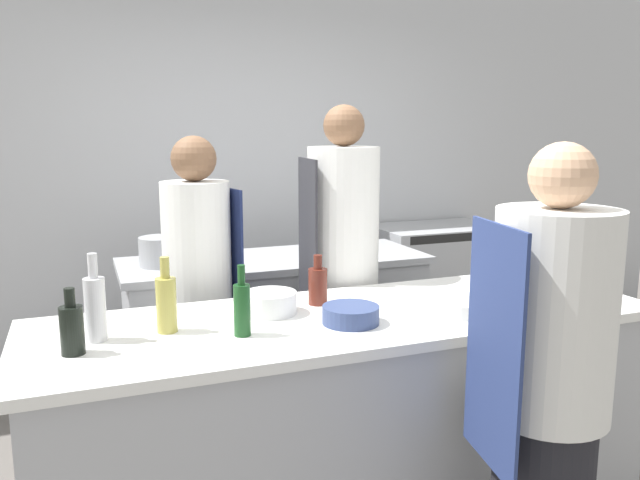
# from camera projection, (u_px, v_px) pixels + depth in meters

# --- Properties ---
(wall_back) EXTENTS (8.00, 0.06, 2.80)m
(wall_back) POSITION_uv_depth(u_px,v_px,m) (229.00, 170.00, 4.43)
(wall_back) COLOR silver
(wall_back) RESTS_ON ground_plane
(prep_counter) EXTENTS (2.57, 0.82, 0.94)m
(prep_counter) POSITION_uv_depth(u_px,v_px,m) (350.00, 420.00, 2.64)
(prep_counter) COLOR #A8AAAF
(prep_counter) RESTS_ON ground_plane
(pass_counter) EXTENTS (1.79, 0.68, 0.94)m
(pass_counter) POSITION_uv_depth(u_px,v_px,m) (276.00, 333.00, 3.77)
(pass_counter) COLOR #A8AAAF
(pass_counter) RESTS_ON ground_plane
(oven_range) EXTENTS (0.95, 0.62, 0.96)m
(oven_range) POSITION_uv_depth(u_px,v_px,m) (435.00, 288.00, 4.80)
(oven_range) COLOR #A8AAAF
(oven_range) RESTS_ON ground_plane
(chef_at_prep_near) EXTENTS (0.43, 0.41, 1.65)m
(chef_at_prep_near) POSITION_uv_depth(u_px,v_px,m) (546.00, 398.00, 2.04)
(chef_at_prep_near) COLOR black
(chef_at_prep_near) RESTS_ON ground_plane
(chef_at_stove) EXTENTS (0.37, 0.35, 1.65)m
(chef_at_stove) POSITION_uv_depth(u_px,v_px,m) (199.00, 304.00, 3.06)
(chef_at_stove) COLOR black
(chef_at_stove) RESTS_ON ground_plane
(chef_at_pass_far) EXTENTS (0.39, 0.37, 1.80)m
(chef_at_pass_far) POSITION_uv_depth(u_px,v_px,m) (342.00, 282.00, 3.20)
(chef_at_pass_far) COLOR black
(chef_at_pass_far) RESTS_ON ground_plane
(bottle_olive_oil) EXTENTS (0.08, 0.08, 0.22)m
(bottle_olive_oil) POSITION_uv_depth(u_px,v_px,m) (318.00, 285.00, 2.68)
(bottle_olive_oil) COLOR #5B2319
(bottle_olive_oil) RESTS_ON prep_counter
(bottle_vinegar) EXTENTS (0.07, 0.07, 0.32)m
(bottle_vinegar) POSITION_uv_depth(u_px,v_px,m) (95.00, 306.00, 2.21)
(bottle_vinegar) COLOR silver
(bottle_vinegar) RESTS_ON prep_counter
(bottle_wine) EXTENTS (0.08, 0.08, 0.23)m
(bottle_wine) POSITION_uv_depth(u_px,v_px,m) (72.00, 328.00, 2.08)
(bottle_wine) COLOR black
(bottle_wine) RESTS_ON prep_counter
(bottle_cooking_oil) EXTENTS (0.08, 0.08, 0.29)m
(bottle_cooking_oil) POSITION_uv_depth(u_px,v_px,m) (166.00, 302.00, 2.31)
(bottle_cooking_oil) COLOR #B2A84C
(bottle_cooking_oil) RESTS_ON prep_counter
(bottle_sauce) EXTENTS (0.06, 0.06, 0.22)m
(bottle_sauce) POSITION_uv_depth(u_px,v_px,m) (547.00, 291.00, 2.58)
(bottle_sauce) COLOR #2D5175
(bottle_sauce) RESTS_ON prep_counter
(bottle_water) EXTENTS (0.06, 0.06, 0.26)m
(bottle_water) POSITION_uv_depth(u_px,v_px,m) (242.00, 308.00, 2.27)
(bottle_water) COLOR #19471E
(bottle_water) RESTS_ON prep_counter
(bowl_mixing_large) EXTENTS (0.22, 0.22, 0.07)m
(bowl_mixing_large) POSITION_uv_depth(u_px,v_px,m) (351.00, 315.00, 2.42)
(bowl_mixing_large) COLOR navy
(bowl_mixing_large) RESTS_ON prep_counter
(bowl_prep_small) EXTENTS (0.25, 0.25, 0.06)m
(bowl_prep_small) POSITION_uv_depth(u_px,v_px,m) (467.00, 306.00, 2.56)
(bowl_prep_small) COLOR #B7BABC
(bowl_prep_small) RESTS_ON prep_counter
(bowl_ceramic_blue) EXTENTS (0.23, 0.23, 0.08)m
(bowl_ceramic_blue) POSITION_uv_depth(u_px,v_px,m) (543.00, 275.00, 3.07)
(bowl_ceramic_blue) COLOR navy
(bowl_ceramic_blue) RESTS_ON prep_counter
(bowl_wooden_salad) EXTENTS (0.22, 0.22, 0.09)m
(bowl_wooden_salad) POSITION_uv_depth(u_px,v_px,m) (270.00, 303.00, 2.56)
(bowl_wooden_salad) COLOR white
(bowl_wooden_salad) RESTS_ON prep_counter
(cutting_board) EXTENTS (0.43, 0.19, 0.01)m
(cutting_board) POSITION_uv_depth(u_px,v_px,m) (495.00, 293.00, 2.86)
(cutting_board) COLOR white
(cutting_board) RESTS_ON prep_counter
(stockpot) EXTENTS (0.23, 0.23, 0.16)m
(stockpot) POSITION_uv_depth(u_px,v_px,m) (160.00, 251.00, 3.44)
(stockpot) COLOR #A8AAAF
(stockpot) RESTS_ON pass_counter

